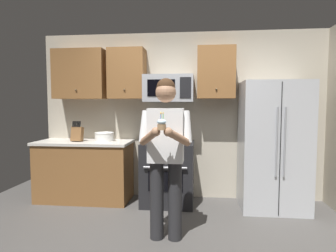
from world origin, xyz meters
The scene contains 11 objects.
ground_plane centered at (0.00, 0.00, 0.00)m, with size 6.00×6.00×0.00m, color #474442.
wall_back centered at (0.00, 1.75, 1.30)m, with size 4.40×0.10×2.60m, color #B7AD99.
oven_range centered at (-0.15, 1.36, 0.46)m, with size 0.76×0.70×0.93m.
microwave centered at (-0.15, 1.48, 1.72)m, with size 0.74×0.41×0.40m.
refrigerator centered at (1.35, 1.32, 0.90)m, with size 0.90×0.75×1.80m.
cabinet_row_upper centered at (-0.72, 1.53, 1.95)m, with size 2.78×0.36×0.76m.
counter_left centered at (-1.45, 1.38, 0.46)m, with size 1.44×0.66×0.92m.
knife_block centered at (-1.54, 1.33, 1.04)m, with size 0.16×0.15×0.32m.
bowl_large_white centered at (-1.14, 1.42, 0.99)m, with size 0.29×0.29×0.13m.
person centered at (-0.05, 0.21, 1.00)m, with size 0.60×0.48×1.76m.
cupcake centered at (-0.05, -0.12, 1.29)m, with size 0.09×0.09×0.17m.
Camera 1 is at (0.31, -2.84, 1.48)m, focal length 30.70 mm.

